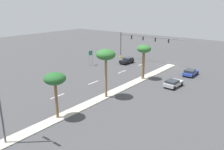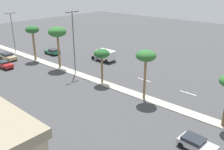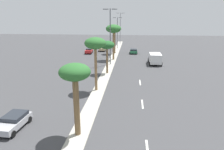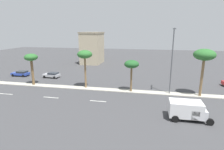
# 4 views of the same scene
# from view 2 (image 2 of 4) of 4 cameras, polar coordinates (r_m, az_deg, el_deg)

# --- Properties ---
(ground_plane) EXTENTS (160.00, 160.00, 0.00)m
(ground_plane) POSITION_cam_2_polar(r_m,az_deg,el_deg) (41.99, 0.32, -2.76)
(ground_plane) COLOR #424244
(median_curb) EXTENTS (1.80, 82.58, 0.12)m
(median_curb) POSITION_cam_2_polar(r_m,az_deg,el_deg) (48.06, -7.94, 0.24)
(median_curb) COLOR #B7B2A3
(median_curb) RESTS_ON ground
(lane_stripe_left) EXTENTS (0.20, 2.80, 0.01)m
(lane_stripe_left) POSITION_cam_2_polar(r_m,az_deg,el_deg) (41.55, 17.27, -4.03)
(lane_stripe_left) COLOR silver
(lane_stripe_left) RESTS_ON ground
(lane_stripe_outboard) EXTENTS (0.20, 2.80, 0.01)m
(lane_stripe_outboard) POSITION_cam_2_polar(r_m,az_deg,el_deg) (45.27, 7.46, -1.13)
(lane_stripe_outboard) COLOR silver
(lane_stripe_outboard) RESTS_ON ground
(palm_tree_inboard) EXTENTS (2.97, 2.97, 7.59)m
(palm_tree_inboard) POSITION_cam_2_polar(r_m,az_deg,el_deg) (35.68, 7.87, 4.15)
(palm_tree_inboard) COLOR olive
(palm_tree_inboard) RESTS_ON median_curb
(palm_tree_leading) EXTENTS (2.74, 2.74, 6.01)m
(palm_tree_leading) POSITION_cam_2_polar(r_m,az_deg,el_deg) (42.05, -2.38, 4.84)
(palm_tree_leading) COLOR brown
(palm_tree_leading) RESTS_ON median_curb
(palm_tree_rear) EXTENTS (3.61, 3.61, 8.34)m
(palm_tree_rear) POSITION_cam_2_polar(r_m,az_deg,el_deg) (50.72, -12.57, 9.53)
(palm_tree_rear) COLOR olive
(palm_tree_rear) RESTS_ON median_curb
(palm_tree_center) EXTENTS (2.99, 2.99, 7.65)m
(palm_tree_center) POSITION_cam_2_polar(r_m,az_deg,el_deg) (57.61, -17.97, 9.68)
(palm_tree_center) COLOR olive
(palm_tree_center) RESTS_ON median_curb
(street_lamp_outboard) EXTENTS (2.90, 0.24, 11.76)m
(street_lamp_outboard) POSITION_cam_2_polar(r_m,az_deg,el_deg) (46.62, -8.92, 8.29)
(street_lamp_outboard) COLOR #515459
(street_lamp_outboard) RESTS_ON median_curb
(street_lamp_trailing) EXTENTS (2.90, 0.24, 9.74)m
(street_lamp_trailing) POSITION_cam_2_polar(r_m,az_deg,el_deg) (65.75, -22.08, 9.76)
(street_lamp_trailing) COLOR slate
(street_lamp_trailing) RESTS_ON median_curb
(sedan_green_outboard) EXTENTS (2.11, 4.12, 1.37)m
(sedan_green_outboard) POSITION_cam_2_polar(r_m,az_deg,el_deg) (62.38, -13.60, 5.34)
(sedan_green_outboard) COLOR #287047
(sedan_green_outboard) RESTS_ON ground
(sedan_red_center) EXTENTS (2.03, 4.12, 1.38)m
(sedan_red_center) POSITION_cam_2_polar(r_m,az_deg,el_deg) (55.63, -23.66, 2.28)
(sedan_red_center) COLOR red
(sedan_red_center) RESTS_ON ground
(sedan_tan_right) EXTENTS (2.19, 4.64, 1.49)m
(sedan_tan_right) POSITION_cam_2_polar(r_m,az_deg,el_deg) (61.17, -23.00, 4.00)
(sedan_tan_right) COLOR tan
(sedan_tan_right) RESTS_ON ground
(sedan_silver_near) EXTENTS (2.30, 4.08, 1.30)m
(sedan_silver_near) POSITION_cam_2_polar(r_m,az_deg,el_deg) (28.58, 18.99, -14.79)
(sedan_silver_near) COLOR #B2B2B7
(sedan_silver_near) RESTS_ON ground
(box_truck) EXTENTS (2.75, 5.32, 2.44)m
(box_truck) POSITION_cam_2_polar(r_m,az_deg,el_deg) (55.51, -1.75, 4.65)
(box_truck) COLOR silver
(box_truck) RESTS_ON ground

